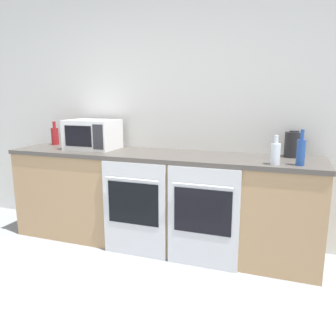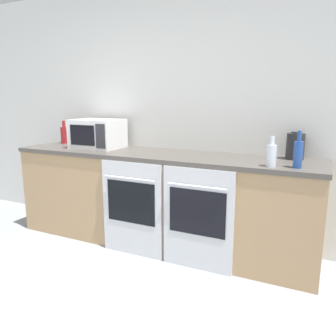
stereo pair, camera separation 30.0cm
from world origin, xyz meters
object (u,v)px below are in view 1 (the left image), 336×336
Objects in this scene: bottle_red at (55,136)px; bottle_blue at (301,152)px; oven_left at (134,210)px; kettle at (293,144)px; oven_right at (203,218)px; microwave at (93,134)px; bottle_clear at (275,153)px.

bottle_red is 2.62m from bottle_blue.
kettle reaches higher than oven_left.
oven_right is (0.64, 0.00, 0.00)m from oven_left.
bottle_red reaches higher than kettle.
oven_left is at bearing -22.48° from bottle_red.
microwave is (-1.28, 0.38, 0.63)m from oven_right.
oven_left is 1.32m from bottle_clear.
bottle_blue is at bearing 6.19° from oven_left.
oven_right is 2.02m from bottle_red.
kettle is (0.68, 0.54, 0.59)m from oven_right.
microwave is 1.85m from bottle_clear.
oven_left is 0.97m from microwave.
kettle is (0.14, 0.42, 0.02)m from bottle_clear.
oven_right is 1.05m from kettle.
oven_left is 3.73× the size of kettle.
bottle_blue is (1.38, 0.15, 0.59)m from oven_left.
bottle_clear is at bearing -9.14° from bottle_red.
bottle_blue reaches higher than bottle_red.
microwave is at bearing 171.97° from bottle_clear.
bottle_clear is (1.83, -0.26, -0.06)m from microwave.
bottle_blue is 1.19× the size of kettle.
microwave reaches higher than bottle_blue.
oven_left is 3.78× the size of bottle_clear.
bottle_clear reaches higher than oven_right.
bottle_red is 2.44m from bottle_clear.
kettle reaches higher than oven_right.
oven_left is 1.55m from kettle.
oven_right is at bearing -168.50° from bottle_blue.
microwave is 1.97m from kettle.
oven_left is 1.00× the size of oven_right.
bottle_red is at bearing -179.25° from kettle.
microwave is at bearing -175.25° from kettle.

